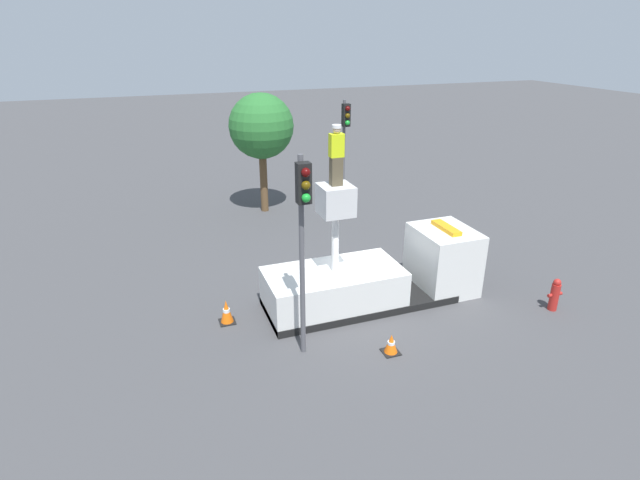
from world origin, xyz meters
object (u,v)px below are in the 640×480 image
Objects in this scene: tree_left_bg at (261,127)px; fire_hydrant at (555,295)px; traffic_cone_rear at (227,312)px; traffic_cone_curbside at (391,344)px; traffic_light_pole at (303,221)px; worker at (336,155)px; bucket_truck at (376,277)px; traffic_light_across at (345,136)px.

fire_hydrant is at bearing -62.94° from tree_left_bg.
traffic_cone_rear reaches higher than traffic_cone_curbside.
fire_hydrant is at bearing -3.20° from traffic_light_pole.
traffic_cone_curbside is at bearing -78.09° from worker.
worker is at bearing 50.46° from traffic_light_pole.
bucket_truck reaches higher than traffic_cone_rear.
traffic_light_pole reaches higher than traffic_cone_curbside.
tree_left_bg reaches higher than bucket_truck.
bucket_truck reaches higher than traffic_cone_curbside.
traffic_cone_curbside is (-5.95, -0.30, -0.26)m from fire_hydrant.
bucket_truck is at bearing -3.88° from traffic_cone_rear.
worker reaches higher than fire_hydrant.
bucket_truck is 4.39m from worker.
traffic_light_pole is at bearing 161.55° from traffic_cone_curbside.
traffic_light_across is at bearing 62.10° from traffic_light_pole.
worker is at bearing 180.00° from bucket_truck.
fire_hydrant is at bearing -74.46° from traffic_light_across.
tree_left_bg is (-0.38, 12.69, 3.84)m from traffic_cone_curbside.
traffic_light_across is 9.31× the size of traffic_cone_curbside.
traffic_cone_rear is at bearing 164.16° from fire_hydrant.
traffic_cone_rear is 5.07m from traffic_cone_curbside.
fire_hydrant is (6.54, -2.49, -4.46)m from worker.
worker is at bearing 159.13° from fire_hydrant.
traffic_light_pole is at bearing -53.72° from traffic_cone_rear.
bucket_truck is 9.36× the size of traffic_cone_rear.
tree_left_bg is at bearing 91.74° from traffic_cone_curbside.
worker is 1.59× the size of fire_hydrant.
bucket_truck is 2.98m from traffic_cone_curbside.
tree_left_bg is (3.61, 9.57, 3.75)m from traffic_cone_rear.
traffic_cone_rear is 10.90m from tree_left_bg.
tree_left_bg is (-3.42, 1.92, 0.29)m from traffic_light_across.
traffic_light_pole is at bearing -146.98° from bucket_truck.
tree_left_bg is at bearing 81.04° from traffic_light_pole.
fire_hydrant is 0.19× the size of tree_left_bg.
worker is 2.84m from traffic_light_pole.
traffic_cone_curbside is at bearing -88.26° from tree_left_bg.
traffic_light_across is at bearing 105.54° from fire_hydrant.
traffic_light_pole is 4.63m from traffic_cone_rear.
traffic_light_pole is 4.38m from traffic_cone_curbside.
traffic_cone_rear is at bearing 142.06° from traffic_cone_curbside.
traffic_cone_curbside is at bearing -107.17° from bucket_truck.
tree_left_bg is (1.88, 11.93, 0.17)m from traffic_light_pole.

